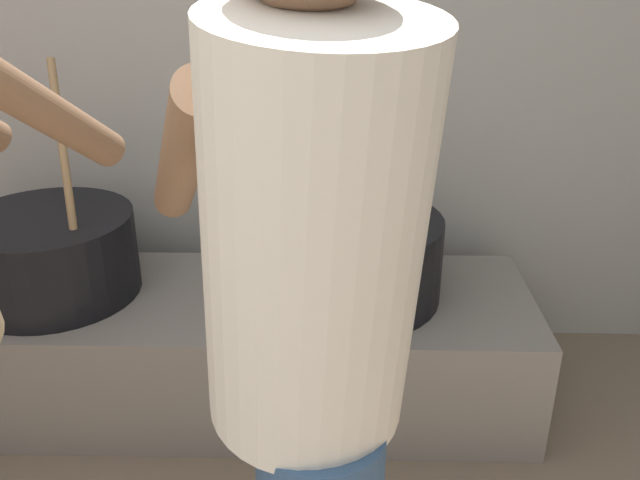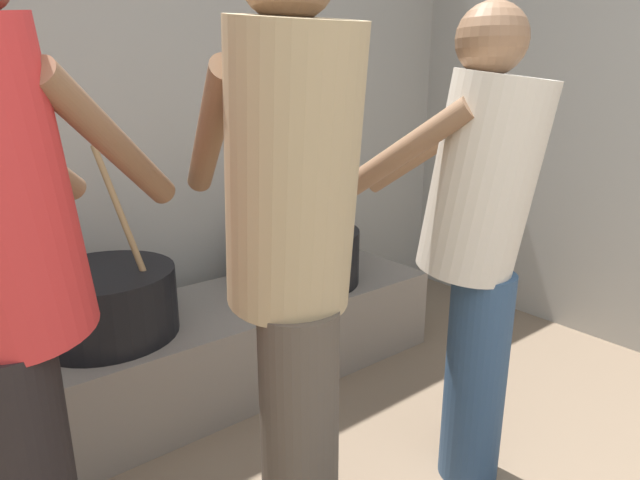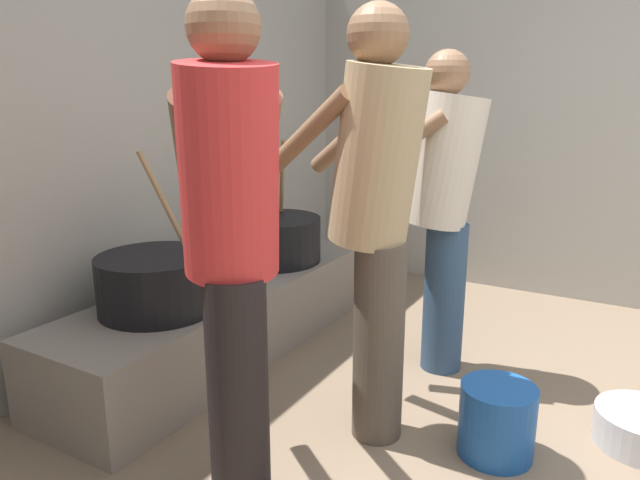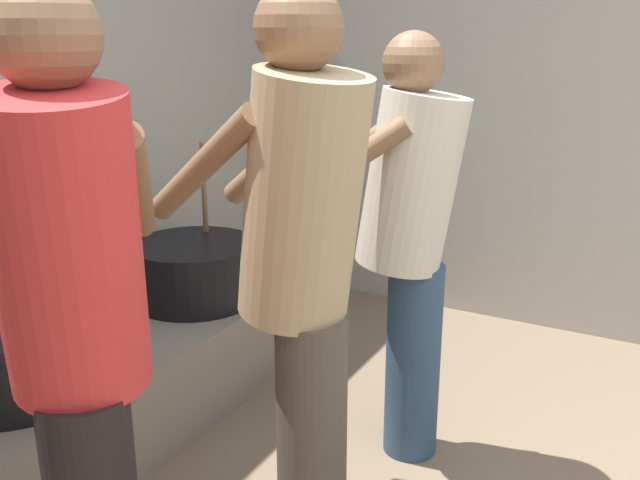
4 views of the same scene
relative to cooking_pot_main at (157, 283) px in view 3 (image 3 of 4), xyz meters
The scene contains 8 objects.
block_enclosure_rear 0.85m from the cooking_pot_main, 100.22° to the left, with size 5.13×0.20×2.37m, color #9E998E.
hearth_ledge 0.57m from the cooking_pot_main, ahead, with size 2.07×0.60×0.39m, color slate.
cooking_pot_main is the anchor object (origin of this frame).
cooking_pot_secondary 0.93m from the cooking_pot_main, ahead, with size 0.55×0.55×0.71m.
cook_in_cream_shirt 1.37m from the cooking_pot_main, 50.44° to the right, with size 0.53×0.71×1.53m.
cook_in_tan_shirt 1.09m from the cooking_pot_main, 80.28° to the right, with size 0.50×0.74×1.65m.
cook_in_red_shirt 0.95m from the cooking_pot_main, 117.52° to the right, with size 0.72×0.68×1.63m.
bucket_blue_plastic 1.54m from the cooking_pot_main, 80.09° to the right, with size 0.28×0.28×0.28m, color #194C99.
Camera 3 is at (-1.66, 0.20, 1.33)m, focal length 32.22 mm.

